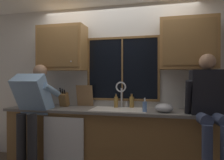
{
  "coord_description": "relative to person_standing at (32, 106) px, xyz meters",
  "views": [
    {
      "loc": [
        0.68,
        -3.24,
        1.38
      ],
      "look_at": [
        -0.01,
        -0.3,
        1.35
      ],
      "focal_mm": 32.92,
      "sensor_mm": 36.0,
      "label": 1
    }
  ],
  "objects": [
    {
      "name": "back_wall",
      "position": [
        1.11,
        0.69,
        0.31
      ],
      "size": [
        5.57,
        0.12,
        2.55
      ],
      "primitive_type": "cube",
      "color": "silver",
      "rests_on": "floor"
    },
    {
      "name": "window_glass",
      "position": [
        1.2,
        0.62,
        0.56
      ],
      "size": [
        1.1,
        0.02,
        0.95
      ],
      "primitive_type": "cube",
      "color": "black"
    },
    {
      "name": "window_frame_top",
      "position": [
        1.2,
        0.61,
        1.05
      ],
      "size": [
        1.17,
        0.02,
        0.04
      ],
      "primitive_type": "cube",
      "color": "brown"
    },
    {
      "name": "window_frame_bottom",
      "position": [
        1.2,
        0.61,
        0.06
      ],
      "size": [
        1.17,
        0.02,
        0.04
      ],
      "primitive_type": "cube",
      "color": "brown"
    },
    {
      "name": "window_frame_left",
      "position": [
        0.64,
        0.61,
        0.56
      ],
      "size": [
        0.04,
        0.02,
        0.95
      ],
      "primitive_type": "cube",
      "color": "brown"
    },
    {
      "name": "window_frame_right",
      "position": [
        1.77,
        0.61,
        0.56
      ],
      "size": [
        0.03,
        0.02,
        0.95
      ],
      "primitive_type": "cube",
      "color": "brown"
    },
    {
      "name": "window_mullion_center",
      "position": [
        1.2,
        0.61,
        0.56
      ],
      "size": [
        0.02,
        0.02,
        0.95
      ],
      "primitive_type": "cube",
      "color": "brown"
    },
    {
      "name": "lower_cabinet_run",
      "position": [
        1.11,
        0.34,
        -0.53
      ],
      "size": [
        3.17,
        0.58,
        0.88
      ],
      "primitive_type": "cube",
      "color": "olive",
      "rests_on": "floor"
    },
    {
      "name": "countertop",
      "position": [
        1.11,
        0.32,
        -0.07
      ],
      "size": [
        3.23,
        0.62,
        0.04
      ],
      "primitive_type": "cube",
      "color": "slate",
      "rests_on": "lower_cabinet_run"
    },
    {
      "name": "dishwasher_front",
      "position": [
        0.47,
        0.02,
        -0.51
      ],
      "size": [
        0.6,
        0.02,
        0.74
      ],
      "primitive_type": "cube",
      "color": "white"
    },
    {
      "name": "upper_cabinet_left",
      "position": [
        0.24,
        0.46,
        0.89
      ],
      "size": [
        0.77,
        0.36,
        0.72
      ],
      "color": "#9E703D"
    },
    {
      "name": "upper_cabinet_right",
      "position": [
        2.17,
        0.46,
        0.89
      ],
      "size": [
        0.77,
        0.36,
        0.72
      ],
      "color": "#9E703D"
    },
    {
      "name": "sink",
      "position": [
        1.2,
        0.33,
        -0.15
      ],
      "size": [
        0.8,
        0.46,
        0.21
      ],
      "color": "white",
      "rests_on": "lower_cabinet_run"
    },
    {
      "name": "faucet",
      "position": [
        1.21,
        0.51,
        0.2
      ],
      "size": [
        0.18,
        0.09,
        0.4
      ],
      "color": "silver",
      "rests_on": "countertop"
    },
    {
      "name": "person_standing",
      "position": [
        0.0,
        0.0,
        0.0
      ],
      "size": [
        0.53,
        0.68,
        1.58
      ],
      "color": "#262628",
      "rests_on": "floor"
    },
    {
      "name": "person_sitting_on_counter",
      "position": [
        2.37,
        0.06,
        0.13
      ],
      "size": [
        0.54,
        0.61,
        1.26
      ],
      "color": "#384260",
      "rests_on": "countertop"
    },
    {
      "name": "knife_block",
      "position": [
        0.29,
        0.41,
        0.06
      ],
      "size": [
        0.12,
        0.18,
        0.32
      ],
      "color": "brown",
      "rests_on": "countertop"
    },
    {
      "name": "cutting_board",
      "position": [
        0.59,
        0.54,
        0.12
      ],
      "size": [
        0.27,
        0.09,
        0.34
      ],
      "primitive_type": "cube",
      "rotation": [
        0.21,
        0.0,
        0.0
      ],
      "color": "#997047",
      "rests_on": "countertop"
    },
    {
      "name": "mixing_bowl",
      "position": [
        1.84,
        0.22,
        0.0
      ],
      "size": [
        0.24,
        0.24,
        0.12
      ],
      "primitive_type": "ellipsoid",
      "color": "#B7B7BC",
      "rests_on": "countertop"
    },
    {
      "name": "soap_dispenser",
      "position": [
        1.59,
        0.18,
        0.02
      ],
      "size": [
        0.06,
        0.07,
        0.19
      ],
      "color": "#668CCC",
      "rests_on": "countertop"
    },
    {
      "name": "bottle_green_glass",
      "position": [
        1.37,
        0.54,
        0.04
      ],
      "size": [
        0.07,
        0.07,
        0.22
      ],
      "color": "olive",
      "rests_on": "countertop"
    },
    {
      "name": "bottle_tall_clear",
      "position": [
        1.13,
        0.5,
        0.04
      ],
      "size": [
        0.06,
        0.06,
        0.22
      ],
      "color": "olive",
      "rests_on": "countertop"
    }
  ]
}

